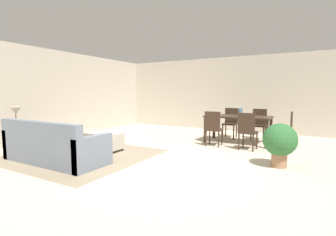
{
  "coord_description": "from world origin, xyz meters",
  "views": [
    {
      "loc": [
        2.36,
        -4.18,
        1.39
      ],
      "look_at": [
        -0.47,
        0.84,
        0.81
      ],
      "focal_mm": 26.6,
      "sensor_mm": 36.0,
      "label": 1
    }
  ],
  "objects": [
    {
      "name": "table_lamp",
      "position": [
        -3.5,
        -0.94,
        0.96
      ],
      "size": [
        0.26,
        0.26,
        0.52
      ],
      "color": "brown",
      "rests_on": "side_table"
    },
    {
      "name": "dining_chair_far_right",
      "position": [
        1.11,
        3.56,
        0.52
      ],
      "size": [
        0.4,
        0.4,
        0.92
      ],
      "color": "#332319",
      "rests_on": "ground_plane"
    },
    {
      "name": "dining_chair_head_east",
      "position": [
        1.92,
        2.78,
        0.52
      ],
      "size": [
        0.41,
        0.41,
        0.92
      ],
      "color": "#332319",
      "rests_on": "ground_plane"
    },
    {
      "name": "dining_chair_near_right",
      "position": [
        1.1,
        1.95,
        0.52
      ],
      "size": [
        0.43,
        0.43,
        0.92
      ],
      "color": "#332319",
      "rests_on": "ground_plane"
    },
    {
      "name": "ground_plane",
      "position": [
        0.0,
        0.0,
        0.0
      ],
      "size": [
        10.8,
        10.8,
        0.0
      ],
      "primitive_type": "plane",
      "color": "beige"
    },
    {
      "name": "dining_chair_far_left",
      "position": [
        0.25,
        3.55,
        0.52
      ],
      "size": [
        0.41,
        0.41,
        0.92
      ],
      "color": "#332319",
      "rests_on": "ground_plane"
    },
    {
      "name": "side_table",
      "position": [
        -3.5,
        -0.94,
        0.44
      ],
      "size": [
        0.4,
        0.4,
        0.55
      ],
      "color": "brown",
      "rests_on": "ground_plane"
    },
    {
      "name": "potted_plant",
      "position": [
        1.93,
        0.84,
        0.49
      ],
      "size": [
        0.62,
        0.62,
        0.83
      ],
      "color": "#996B4C",
      "rests_on": "ground_plane"
    },
    {
      "name": "area_rug",
      "position": [
        -2.04,
        -0.38,
        0.0
      ],
      "size": [
        3.0,
        2.8,
        0.01
      ],
      "primitive_type": "cube",
      "color": "gray",
      "rests_on": "ground_plane"
    },
    {
      "name": "wall_back",
      "position": [
        0.0,
        5.0,
        1.35
      ],
      "size": [
        9.0,
        0.12,
        2.7
      ],
      "primitive_type": "cube",
      "color": "#BCB2A0",
      "rests_on": "ground_plane"
    },
    {
      "name": "couch",
      "position": [
        -2.07,
        -1.04,
        0.29
      ],
      "size": [
        2.26,
        0.87,
        0.86
      ],
      "color": "slate",
      "rests_on": "ground_plane"
    },
    {
      "name": "wall_left",
      "position": [
        -4.5,
        0.5,
        1.35
      ],
      "size": [
        0.12,
        11.0,
        2.7
      ],
      "primitive_type": "cube",
      "color": "#BCB2A0",
      "rests_on": "ground_plane"
    },
    {
      "name": "ottoman_table",
      "position": [
        -2.02,
        0.22,
        0.25
      ],
      "size": [
        1.1,
        0.5,
        0.43
      ],
      "color": "#B7AD9E",
      "rests_on": "ground_plane"
    },
    {
      "name": "dining_table",
      "position": [
        0.68,
        2.76,
        0.67
      ],
      "size": [
        1.75,
        0.87,
        0.76
      ],
      "color": "#332319",
      "rests_on": "ground_plane"
    },
    {
      "name": "vase_centerpiece",
      "position": [
        0.74,
        2.74,
        0.87
      ],
      "size": [
        0.12,
        0.12,
        0.21
      ],
      "primitive_type": "cylinder",
      "color": "slate",
      "rests_on": "dining_table"
    },
    {
      "name": "dining_chair_near_left",
      "position": [
        0.23,
        1.99,
        0.52
      ],
      "size": [
        0.42,
        0.42,
        0.92
      ],
      "color": "#332319",
      "rests_on": "ground_plane"
    }
  ]
}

